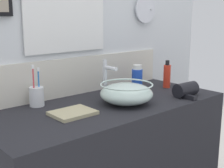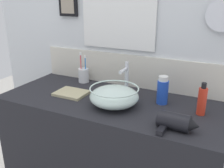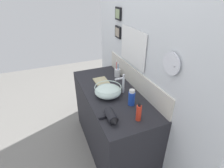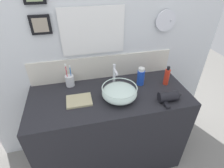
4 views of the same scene
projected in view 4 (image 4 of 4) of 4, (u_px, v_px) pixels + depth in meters
The scene contains 10 objects.
ground_plane at pixel (110, 155), 1.88m from camera, with size 6.00×6.00×0.00m, color gray.
vanity_counter at pixel (110, 129), 1.64m from camera, with size 1.29×0.56×0.82m, color #232328.
back_panel at pixel (101, 35), 1.43m from camera, with size 2.18×0.10×2.44m.
glass_bowl_sink at pixel (119, 92), 1.34m from camera, with size 0.27×0.27×0.11m.
faucet at pixel (115, 75), 1.43m from camera, with size 0.02×0.11×0.21m.
hair_drier at pixel (170, 97), 1.33m from camera, with size 0.19×0.14×0.08m.
toothbrush_cup at pixel (70, 80), 1.49m from camera, with size 0.07×0.07×0.21m.
soap_dispenser at pixel (167, 77), 1.49m from camera, with size 0.04×0.04×0.17m.
lotion_bottle at pixel (141, 77), 1.49m from camera, with size 0.06×0.06×0.16m.
hand_towel at pixel (79, 101), 1.33m from camera, with size 0.19×0.15×0.02m, color tan.
Camera 4 is at (-0.24, -1.09, 1.69)m, focal length 28.00 mm.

